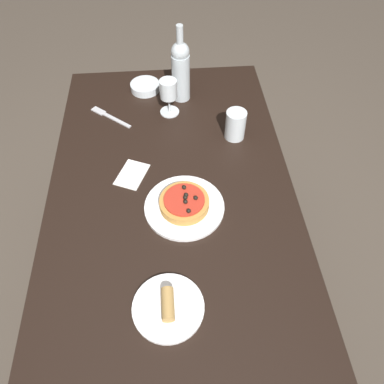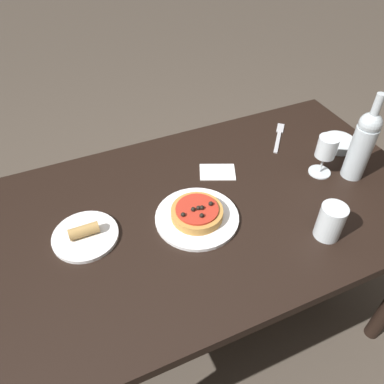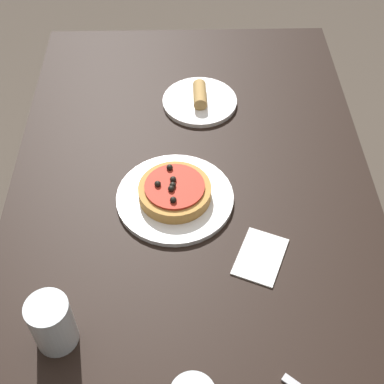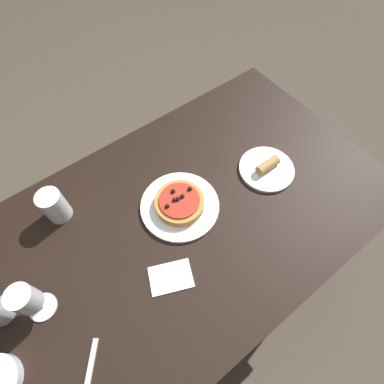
{
  "view_description": "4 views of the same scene",
  "coord_description": "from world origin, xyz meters",
  "px_view_note": "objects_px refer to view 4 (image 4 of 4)",
  "views": [
    {
      "loc": [
        -0.76,
        -0.01,
        1.72
      ],
      "look_at": [
        -0.02,
        -0.06,
        0.8
      ],
      "focal_mm": 35.0,
      "sensor_mm": 36.0,
      "label": 1
    },
    {
      "loc": [
        -0.38,
        -0.74,
        1.6
      ],
      "look_at": [
        -0.05,
        0.01,
        0.82
      ],
      "focal_mm": 35.0,
      "sensor_mm": 36.0,
      "label": 2
    },
    {
      "loc": [
        0.7,
        -0.02,
        1.64
      ],
      "look_at": [
        -0.04,
        -0.0,
        0.79
      ],
      "focal_mm": 50.0,
      "sensor_mm": 36.0,
      "label": 3
    },
    {
      "loc": [
        0.19,
        0.35,
        1.62
      ],
      "look_at": [
        -0.1,
        -0.03,
        0.81
      ],
      "focal_mm": 28.0,
      "sensor_mm": 36.0,
      "label": 4
    }
  ],
  "objects_px": {
    "wine_glass": "(26,300)",
    "side_plate": "(267,168)",
    "pizza": "(180,202)",
    "water_cup": "(54,206)",
    "dinner_plate": "(180,206)",
    "dining_table": "(175,236)"
  },
  "relations": [
    {
      "from": "wine_glass",
      "to": "side_plate",
      "type": "height_order",
      "value": "wine_glass"
    },
    {
      "from": "pizza",
      "to": "wine_glass",
      "type": "bearing_deg",
      "value": 3.22
    },
    {
      "from": "pizza",
      "to": "water_cup",
      "type": "bearing_deg",
      "value": -33.14
    },
    {
      "from": "pizza",
      "to": "wine_glass",
      "type": "distance_m",
      "value": 0.48
    },
    {
      "from": "dinner_plate",
      "to": "pizza",
      "type": "distance_m",
      "value": 0.02
    },
    {
      "from": "wine_glass",
      "to": "water_cup",
      "type": "height_order",
      "value": "wine_glass"
    },
    {
      "from": "pizza",
      "to": "water_cup",
      "type": "xyz_separation_m",
      "value": [
        0.32,
        -0.21,
        0.03
      ]
    },
    {
      "from": "dining_table",
      "to": "dinner_plate",
      "type": "bearing_deg",
      "value": -144.23
    },
    {
      "from": "side_plate",
      "to": "water_cup",
      "type": "bearing_deg",
      "value": -22.95
    },
    {
      "from": "pizza",
      "to": "wine_glass",
      "type": "height_order",
      "value": "wine_glass"
    },
    {
      "from": "dining_table",
      "to": "dinner_plate",
      "type": "height_order",
      "value": "dinner_plate"
    },
    {
      "from": "dining_table",
      "to": "dinner_plate",
      "type": "relative_size",
      "value": 5.69
    },
    {
      "from": "water_cup",
      "to": "side_plate",
      "type": "bearing_deg",
      "value": 157.05
    },
    {
      "from": "dinner_plate",
      "to": "pizza",
      "type": "bearing_deg",
      "value": -95.03
    },
    {
      "from": "side_plate",
      "to": "wine_glass",
      "type": "bearing_deg",
      "value": -2.68
    },
    {
      "from": "water_cup",
      "to": "wine_glass",
      "type": "bearing_deg",
      "value": 55.99
    },
    {
      "from": "pizza",
      "to": "dinner_plate",
      "type": "bearing_deg",
      "value": 84.97
    },
    {
      "from": "side_plate",
      "to": "pizza",
      "type": "bearing_deg",
      "value": -11.22
    },
    {
      "from": "dining_table",
      "to": "side_plate",
      "type": "xyz_separation_m",
      "value": [
        -0.38,
        0.03,
        0.1
      ]
    },
    {
      "from": "dining_table",
      "to": "water_cup",
      "type": "distance_m",
      "value": 0.39
    },
    {
      "from": "dining_table",
      "to": "water_cup",
      "type": "xyz_separation_m",
      "value": [
        0.27,
        -0.25,
        0.15
      ]
    },
    {
      "from": "water_cup",
      "to": "pizza",
      "type": "bearing_deg",
      "value": 146.86
    }
  ]
}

